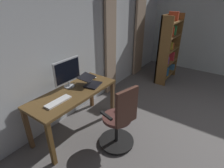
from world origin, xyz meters
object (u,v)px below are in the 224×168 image
at_px(desk, 74,97).
at_px(computer_monitor, 68,72).
at_px(bookshelf, 167,49).
at_px(office_chair, 120,121).
at_px(computer_mouse, 94,77).
at_px(laptop, 91,82).
at_px(computer_keyboard, 58,102).

bearing_deg(desk, computer_monitor, -115.91).
bearing_deg(bookshelf, office_chair, 6.93).
bearing_deg(computer_mouse, laptop, 28.54).
distance_m(computer_monitor, computer_mouse, 0.57).
height_order(office_chair, computer_monitor, computer_monitor).
height_order(computer_monitor, laptop, computer_monitor).
xyz_separation_m(computer_monitor, computer_mouse, (-0.50, 0.13, -0.25)).
bearing_deg(desk, office_chair, 97.03).
height_order(computer_monitor, computer_keyboard, computer_monitor).
relative_size(computer_keyboard, computer_mouse, 4.09).
distance_m(laptop, computer_mouse, 0.27).
bearing_deg(computer_keyboard, desk, -171.39).
distance_m(office_chair, computer_keyboard, 0.95).
bearing_deg(computer_mouse, office_chair, 61.51).
bearing_deg(office_chair, computer_monitor, 105.88).
distance_m(office_chair, computer_mouse, 1.06).
distance_m(computer_monitor, computer_keyboard, 0.57).
bearing_deg(computer_keyboard, office_chair, 119.87).
height_order(desk, computer_monitor, computer_monitor).
bearing_deg(computer_monitor, bookshelf, 166.55).
xyz_separation_m(desk, computer_keyboard, (0.35, 0.05, 0.11)).
distance_m(desk, computer_keyboard, 0.37).
distance_m(desk, office_chair, 0.86).
xyz_separation_m(office_chair, laptop, (-0.25, -0.77, 0.33)).
bearing_deg(desk, bookshelf, 170.57).
distance_m(computer_monitor, bookshelf, 2.93).
bearing_deg(office_chair, desk, 112.39).
relative_size(desk, laptop, 3.83).
relative_size(desk, bookshelf, 0.85).
bearing_deg(computer_mouse, computer_keyboard, 6.94).
height_order(computer_keyboard, computer_mouse, computer_mouse).
xyz_separation_m(computer_keyboard, computer_mouse, (-0.93, -0.11, 0.01)).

